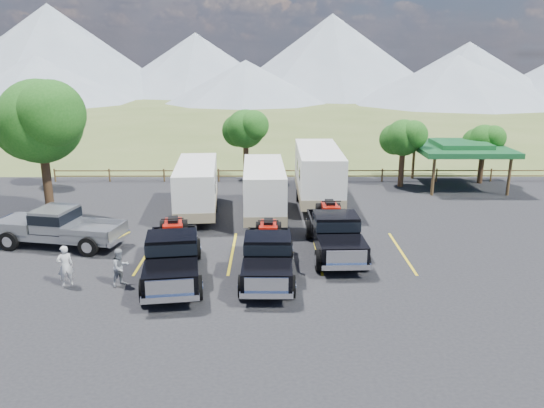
{
  "coord_description": "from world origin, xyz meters",
  "views": [
    {
      "loc": [
        -0.19,
        -19.41,
        9.05
      ],
      "look_at": [
        -0.12,
        6.89,
        1.6
      ],
      "focal_mm": 35.0,
      "sensor_mm": 36.0,
      "label": 1
    }
  ],
  "objects_px": {
    "rig_left": "(173,254)",
    "rig_right": "(335,231)",
    "rig_center": "(268,253)",
    "trailer_center": "(264,190)",
    "trailer_right": "(318,175)",
    "tree_big_nw": "(39,121)",
    "person_a": "(65,266)",
    "trailer_left": "(197,188)",
    "pickup_silver": "(59,227)",
    "person_b": "(120,267)",
    "pavilion": "(460,148)"
  },
  "relations": [
    {
      "from": "pavilion",
      "to": "person_a",
      "type": "height_order",
      "value": "pavilion"
    },
    {
      "from": "tree_big_nw",
      "to": "pickup_silver",
      "type": "bearing_deg",
      "value": -62.42
    },
    {
      "from": "trailer_left",
      "to": "trailer_right",
      "type": "xyz_separation_m",
      "value": [
        7.24,
        2.44,
        0.24
      ]
    },
    {
      "from": "tree_big_nw",
      "to": "rig_left",
      "type": "height_order",
      "value": "tree_big_nw"
    },
    {
      "from": "person_b",
      "to": "rig_center",
      "type": "bearing_deg",
      "value": -39.45
    },
    {
      "from": "rig_right",
      "to": "trailer_left",
      "type": "xyz_separation_m",
      "value": [
        -7.28,
        6.24,
        0.52
      ]
    },
    {
      "from": "rig_center",
      "to": "person_a",
      "type": "relative_size",
      "value": 3.61
    },
    {
      "from": "rig_left",
      "to": "rig_right",
      "type": "xyz_separation_m",
      "value": [
        7.07,
        2.92,
        -0.01
      ]
    },
    {
      "from": "rig_right",
      "to": "trailer_center",
      "type": "bearing_deg",
      "value": 119.09
    },
    {
      "from": "trailer_center",
      "to": "tree_big_nw",
      "type": "bearing_deg",
      "value": -178.8
    },
    {
      "from": "trailer_left",
      "to": "person_a",
      "type": "distance_m",
      "value": 10.78
    },
    {
      "from": "trailer_right",
      "to": "rig_right",
      "type": "bearing_deg",
      "value": -89.65
    },
    {
      "from": "tree_big_nw",
      "to": "person_b",
      "type": "relative_size",
      "value": 5.02
    },
    {
      "from": "rig_left",
      "to": "person_a",
      "type": "relative_size",
      "value": 3.96
    },
    {
      "from": "pavilion",
      "to": "trailer_right",
      "type": "xyz_separation_m",
      "value": [
        -10.22,
        -4.25,
        -0.95
      ]
    },
    {
      "from": "tree_big_nw",
      "to": "rig_right",
      "type": "xyz_separation_m",
      "value": [
        15.36,
        -4.96,
        -4.51
      ]
    },
    {
      "from": "rig_left",
      "to": "pickup_silver",
      "type": "distance_m",
      "value": 7.2
    },
    {
      "from": "rig_center",
      "to": "person_a",
      "type": "xyz_separation_m",
      "value": [
        -8.1,
        -1.03,
        -0.14
      ]
    },
    {
      "from": "pickup_silver",
      "to": "person_a",
      "type": "relative_size",
      "value": 3.88
    },
    {
      "from": "tree_big_nw",
      "to": "person_a",
      "type": "xyz_separation_m",
      "value": [
        4.13,
        -8.72,
        -4.7
      ]
    },
    {
      "from": "rig_center",
      "to": "trailer_center",
      "type": "xyz_separation_m",
      "value": [
        -0.26,
        8.34,
        0.58
      ]
    },
    {
      "from": "trailer_left",
      "to": "person_a",
      "type": "relative_size",
      "value": 5.02
    },
    {
      "from": "pickup_silver",
      "to": "person_a",
      "type": "distance_m",
      "value": 5.01
    },
    {
      "from": "rig_left",
      "to": "person_a",
      "type": "height_order",
      "value": "rig_left"
    },
    {
      "from": "pickup_silver",
      "to": "trailer_center",
      "type": "bearing_deg",
      "value": 126.86
    },
    {
      "from": "tree_big_nw",
      "to": "trailer_right",
      "type": "distance_m",
      "value": 16.21
    },
    {
      "from": "rig_left",
      "to": "trailer_right",
      "type": "relative_size",
      "value": 0.69
    },
    {
      "from": "pavilion",
      "to": "rig_center",
      "type": "relative_size",
      "value": 1.0
    },
    {
      "from": "trailer_right",
      "to": "person_b",
      "type": "relative_size",
      "value": 6.31
    },
    {
      "from": "rig_center",
      "to": "pickup_silver",
      "type": "distance_m",
      "value": 10.7
    },
    {
      "from": "pavilion",
      "to": "trailer_right",
      "type": "height_order",
      "value": "trailer_right"
    },
    {
      "from": "rig_left",
      "to": "rig_right",
      "type": "distance_m",
      "value": 7.65
    },
    {
      "from": "pickup_silver",
      "to": "person_b",
      "type": "height_order",
      "value": "pickup_silver"
    },
    {
      "from": "rig_left",
      "to": "rig_center",
      "type": "relative_size",
      "value": 1.1
    },
    {
      "from": "tree_big_nw",
      "to": "rig_center",
      "type": "relative_size",
      "value": 1.26
    },
    {
      "from": "rig_left",
      "to": "trailer_right",
      "type": "distance_m",
      "value": 13.59
    },
    {
      "from": "pavilion",
      "to": "person_a",
      "type": "relative_size",
      "value": 3.61
    },
    {
      "from": "rig_center",
      "to": "person_b",
      "type": "relative_size",
      "value": 3.97
    },
    {
      "from": "rig_left",
      "to": "pickup_silver",
      "type": "height_order",
      "value": "rig_left"
    },
    {
      "from": "rig_center",
      "to": "trailer_center",
      "type": "relative_size",
      "value": 0.71
    },
    {
      "from": "rig_left",
      "to": "trailer_center",
      "type": "relative_size",
      "value": 0.78
    },
    {
      "from": "trailer_right",
      "to": "pickup_silver",
      "type": "distance_m",
      "value": 15.35
    },
    {
      "from": "trailer_left",
      "to": "pickup_silver",
      "type": "relative_size",
      "value": 1.29
    },
    {
      "from": "trailer_right",
      "to": "person_a",
      "type": "relative_size",
      "value": 5.74
    },
    {
      "from": "pickup_silver",
      "to": "tree_big_nw",
      "type": "bearing_deg",
      "value": -141.45
    },
    {
      "from": "pavilion",
      "to": "rig_right",
      "type": "height_order",
      "value": "pavilion"
    },
    {
      "from": "tree_big_nw",
      "to": "trailer_right",
      "type": "relative_size",
      "value": 0.8
    },
    {
      "from": "trailer_center",
      "to": "trailer_right",
      "type": "relative_size",
      "value": 0.88
    },
    {
      "from": "rig_right",
      "to": "tree_big_nw",
      "type": "bearing_deg",
      "value": 160.12
    },
    {
      "from": "tree_big_nw",
      "to": "pickup_silver",
      "type": "height_order",
      "value": "tree_big_nw"
    }
  ]
}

